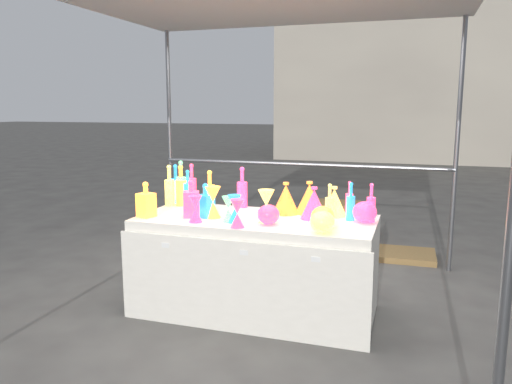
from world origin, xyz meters
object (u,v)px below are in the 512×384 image
(decanter_0, at_px, (146,199))
(lampshade_0, at_px, (286,198))
(hourglass_0, at_px, (237,214))
(cardboard_box_closed, at_px, (334,220))
(display_table, at_px, (256,265))
(globe_0, at_px, (323,218))
(bottle_0, at_px, (181,185))

(decanter_0, xyz_separation_m, lampshade_0, (0.99, 0.45, -0.01))
(hourglass_0, distance_m, lampshade_0, 0.59)
(cardboard_box_closed, xyz_separation_m, hourglass_0, (-0.25, -2.78, 0.63))
(display_table, bearing_deg, lampshade_0, 51.95)
(display_table, relative_size, globe_0, 10.87)
(display_table, xyz_separation_m, cardboard_box_closed, (0.22, 2.45, -0.16))
(display_table, bearing_deg, cardboard_box_closed, 84.83)
(cardboard_box_closed, bearing_deg, globe_0, -84.48)
(decanter_0, relative_size, globe_0, 1.62)
(cardboard_box_closed, xyz_separation_m, bottle_0, (-0.98, -2.18, 0.71))
(bottle_0, bearing_deg, hourglass_0, -39.22)
(decanter_0, height_order, hourglass_0, decanter_0)
(display_table, height_order, hourglass_0, hourglass_0)
(display_table, relative_size, bottle_0, 5.25)
(globe_0, bearing_deg, cardboard_box_closed, 97.03)
(display_table, bearing_deg, globe_0, -14.74)
(globe_0, bearing_deg, decanter_0, -176.73)
(decanter_0, height_order, lampshade_0, decanter_0)
(cardboard_box_closed, distance_m, bottle_0, 2.50)
(cardboard_box_closed, height_order, globe_0, globe_0)
(display_table, distance_m, lampshade_0, 0.58)
(globe_0, bearing_deg, lampshade_0, 134.58)
(display_table, distance_m, hourglass_0, 0.58)
(display_table, distance_m, decanter_0, 0.99)
(display_table, height_order, decanter_0, decanter_0)
(bottle_0, height_order, globe_0, bottle_0)
(hourglass_0, bearing_deg, display_table, 84.84)
(bottle_0, xyz_separation_m, decanter_0, (-0.06, -0.49, -0.04))
(globe_0, distance_m, lampshade_0, 0.52)
(hourglass_0, height_order, lampshade_0, lampshade_0)
(display_table, bearing_deg, decanter_0, -164.85)
(globe_0, xyz_separation_m, lampshade_0, (-0.36, 0.37, 0.06))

